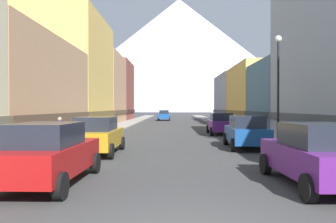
{
  "coord_description": "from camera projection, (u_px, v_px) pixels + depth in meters",
  "views": [
    {
      "loc": [
        -0.26,
        -5.18,
        2.22
      ],
      "look_at": [
        -0.82,
        42.95,
        1.64
      ],
      "focal_mm": 35.56,
      "sensor_mm": 36.0,
      "label": 1
    }
  ],
  "objects": [
    {
      "name": "car_right_0",
      "position": [
        317.0,
        154.0,
        9.31
      ],
      "size": [
        2.14,
        4.44,
        1.78
      ],
      "color": "#591E72",
      "rests_on": "ground"
    },
    {
      "name": "streetlamp_right",
      "position": [
        278.0,
        74.0,
        17.51
      ],
      "size": [
        0.36,
        0.36,
        5.86
      ],
      "color": "black",
      "rests_on": "sidewalk_right"
    },
    {
      "name": "mountain_backdrop",
      "position": [
        179.0,
        55.0,
        264.58
      ],
      "size": [
        211.96,
        211.96,
        88.59
      ],
      "primitive_type": "cone",
      "color": "silver",
      "rests_on": "ground"
    },
    {
      "name": "storefront_left_1",
      "position": [
        5.0,
        91.0,
        21.74
      ],
      "size": [
        7.69,
        13.83,
        6.79
      ],
      "color": "tan",
      "rests_on": "ground"
    },
    {
      "name": "storefront_left_4",
      "position": [
        106.0,
        92.0,
        58.23
      ],
      "size": [
        9.04,
        10.93,
        10.22
      ],
      "color": "brown",
      "rests_on": "ground"
    },
    {
      "name": "car_right_1",
      "position": [
        246.0,
        132.0,
        18.08
      ],
      "size": [
        2.23,
        4.47,
        1.78
      ],
      "color": "#19478C",
      "rests_on": "ground"
    },
    {
      "name": "storefront_left_2",
      "position": [
        56.0,
        75.0,
        34.98
      ],
      "size": [
        10.18,
        12.28,
        11.62
      ],
      "color": "#D8B259",
      "rests_on": "ground"
    },
    {
      "name": "storefront_right_4",
      "position": [
        240.0,
        99.0,
        54.44
      ],
      "size": [
        7.01,
        13.57,
        7.6
      ],
      "color": "#99A5B2",
      "rests_on": "ground"
    },
    {
      "name": "car_driving_0",
      "position": [
        164.0,
        115.0,
        56.92
      ],
      "size": [
        2.06,
        4.4,
        1.78
      ],
      "color": "#19478C",
      "rests_on": "ground"
    },
    {
      "name": "storefront_right_3",
      "position": [
        267.0,
        96.0,
        41.09
      ],
      "size": [
        8.31,
        12.55,
        7.44
      ],
      "color": "#D8B259",
      "rests_on": "ground"
    },
    {
      "name": "potted_plant_0",
      "position": [
        295.0,
        132.0,
        19.6
      ],
      "size": [
        0.68,
        0.68,
        1.05
      ],
      "color": "#4C4C51",
      "rests_on": "sidewalk_right"
    },
    {
      "name": "storefront_left_3",
      "position": [
        91.0,
        90.0,
        47.1
      ],
      "size": [
        8.91,
        11.21,
        9.72
      ],
      "color": "tan",
      "rests_on": "ground"
    },
    {
      "name": "sidewalk_left",
      "position": [
        123.0,
        125.0,
        40.28
      ],
      "size": [
        2.5,
        100.0,
        0.15
      ],
      "primitive_type": "cube",
      "color": "gray",
      "rests_on": "ground"
    },
    {
      "name": "car_right_2",
      "position": [
        221.0,
        123.0,
        27.48
      ],
      "size": [
        2.14,
        4.44,
        1.78
      ],
      "color": "#591E72",
      "rests_on": "ground"
    },
    {
      "name": "car_left_0",
      "position": [
        48.0,
        153.0,
        9.53
      ],
      "size": [
        2.14,
        4.44,
        1.78
      ],
      "color": "#9E1111",
      "rests_on": "ground"
    },
    {
      "name": "storefront_right_2",
      "position": [
        306.0,
        98.0,
        30.42
      ],
      "size": [
        9.43,
        8.3,
        6.43
      ],
      "color": "slate",
      "rests_on": "ground"
    },
    {
      "name": "pedestrian_0",
      "position": [
        60.0,
        133.0,
        17.75
      ],
      "size": [
        0.36,
        0.36,
        1.56
      ],
      "color": "navy",
      "rests_on": "sidewalk_left"
    },
    {
      "name": "car_left_1",
      "position": [
        97.0,
        135.0,
        15.8
      ],
      "size": [
        2.08,
        4.41,
        1.78
      ],
      "color": "#B28419",
      "rests_on": "ground"
    },
    {
      "name": "sidewalk_right",
      "position": [
        226.0,
        125.0,
        40.13
      ],
      "size": [
        2.5,
        100.0,
        0.15
      ],
      "primitive_type": "cube",
      "color": "gray",
      "rests_on": "ground"
    }
  ]
}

